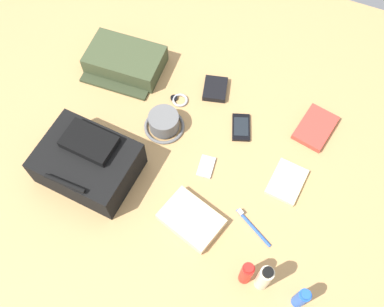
% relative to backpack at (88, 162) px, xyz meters
% --- Properties ---
extents(ground_plane, '(2.64, 2.02, 0.02)m').
position_rel_backpack_xyz_m(ground_plane, '(-0.32, -0.19, -0.08)').
color(ground_plane, '#AC8350').
rests_on(ground_plane, ground).
extents(backpack, '(0.34, 0.27, 0.16)m').
position_rel_backpack_xyz_m(backpack, '(0.00, 0.00, 0.00)').
color(backpack, black).
rests_on(backpack, ground_plane).
extents(toiletry_pouch, '(0.31, 0.24, 0.08)m').
position_rel_backpack_xyz_m(toiletry_pouch, '(0.10, -0.47, -0.03)').
color(toiletry_pouch, '#384228').
rests_on(toiletry_pouch, ground_plane).
extents(bucket_hat, '(0.15, 0.15, 0.07)m').
position_rel_backpack_xyz_m(bucket_hat, '(-0.17, -0.27, -0.04)').
color(bucket_hat, '#5C5C5C').
rests_on(bucket_hat, ground_plane).
extents(deodorant_spray, '(0.04, 0.04, 0.13)m').
position_rel_backpack_xyz_m(deodorant_spray, '(-0.82, 0.15, -0.01)').
color(deodorant_spray, blue).
rests_on(deodorant_spray, ground_plane).
extents(lotion_bottle, '(0.04, 0.04, 0.17)m').
position_rel_backpack_xyz_m(lotion_bottle, '(-0.69, 0.14, 0.01)').
color(lotion_bottle, beige).
rests_on(lotion_bottle, ground_plane).
extents(sunscreen_spray, '(0.04, 0.04, 0.15)m').
position_rel_backpack_xyz_m(sunscreen_spray, '(-0.64, 0.15, 0.00)').
color(sunscreen_spray, red).
rests_on(sunscreen_spray, ground_plane).
extents(paperback_novel, '(0.15, 0.19, 0.02)m').
position_rel_backpack_xyz_m(paperback_novel, '(-0.70, -0.48, -0.06)').
color(paperback_novel, red).
rests_on(paperback_novel, ground_plane).
extents(cell_phone, '(0.10, 0.13, 0.01)m').
position_rel_backpack_xyz_m(cell_phone, '(-0.44, -0.38, -0.06)').
color(cell_phone, black).
rests_on(cell_phone, ground_plane).
extents(media_player, '(0.06, 0.09, 0.01)m').
position_rel_backpack_xyz_m(media_player, '(-0.38, -0.17, -0.07)').
color(media_player, '#B7B7BC').
rests_on(media_player, ground_plane).
extents(wristwatch, '(0.07, 0.06, 0.01)m').
position_rel_backpack_xyz_m(wristwatch, '(-0.17, -0.40, -0.06)').
color(wristwatch, '#99999E').
rests_on(wristwatch, ground_plane).
extents(toothbrush, '(0.15, 0.09, 0.02)m').
position_rel_backpack_xyz_m(toothbrush, '(-0.60, -0.03, -0.06)').
color(toothbrush, blue).
rests_on(toothbrush, ground_plane).
extents(wallet, '(0.11, 0.13, 0.02)m').
position_rel_backpack_xyz_m(wallet, '(-0.28, -0.50, -0.06)').
color(wallet, black).
rests_on(wallet, ground_plane).
extents(notepad, '(0.12, 0.16, 0.02)m').
position_rel_backpack_xyz_m(notepad, '(-0.66, -0.23, -0.06)').
color(notepad, beige).
rests_on(notepad, ground_plane).
extents(folded_towel, '(0.23, 0.19, 0.04)m').
position_rel_backpack_xyz_m(folded_towel, '(-0.41, 0.04, -0.05)').
color(folded_towel, beige).
rests_on(folded_towel, ground_plane).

